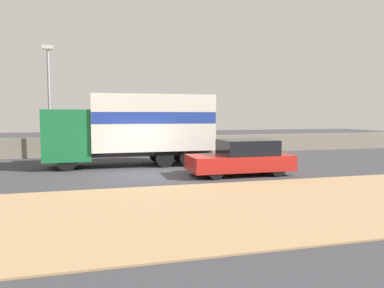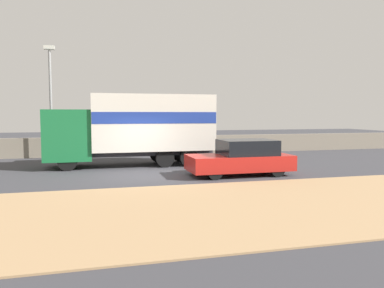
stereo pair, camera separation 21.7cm
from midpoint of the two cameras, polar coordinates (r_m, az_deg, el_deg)
ground_plane at (r=15.43m, az=-6.99°, el=-4.80°), size 80.00×80.00×0.00m
dirt_shoulder_foreground at (r=9.87m, az=-2.00°, el=-10.01°), size 60.00×6.53×0.04m
stone_wall_backdrop at (r=23.10m, az=-9.86°, el=-0.29°), size 60.00×0.35×1.14m
street_lamp at (r=22.00m, az=-21.23°, el=7.23°), size 0.56×0.28×6.20m
box_truck at (r=18.33m, az=-8.76°, el=2.78°), size 7.90×2.46×3.43m
car_hatchback at (r=15.51m, az=7.24°, el=-2.10°), size 4.23×1.85×1.45m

